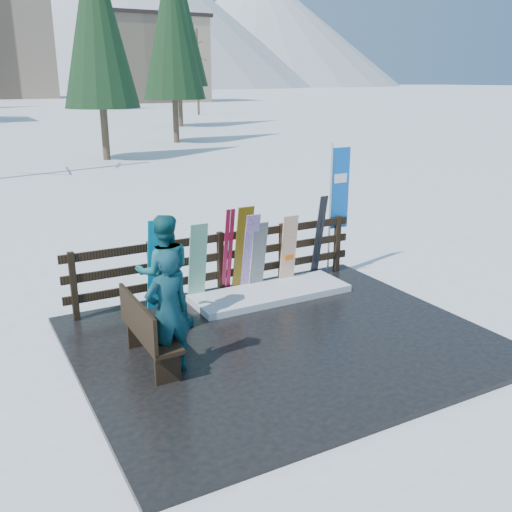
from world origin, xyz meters
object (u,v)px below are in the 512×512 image
rental_flag (338,193)px  person_front (168,312)px  person_back (164,272)px  snowboard_5 (288,250)px  snowboard_4 (258,256)px  snowboard_1 (198,263)px  snowboard_2 (243,250)px  snowboard_3 (250,253)px  bench (146,330)px  snowboard_0 (156,265)px

rental_flag → person_front: rental_flag is taller
person_front → person_back: bearing=-115.1°
snowboard_5 → rental_flag: (1.29, 0.27, 0.92)m
snowboard_4 → snowboard_1: bearing=180.0°
rental_flag → person_back: (-3.99, -1.00, -0.70)m
snowboard_2 → person_back: bearing=-157.2°
snowboard_5 → person_back: 2.81m
snowboard_3 → rental_flag: 2.29m
snowboard_2 → snowboard_3: size_ratio=1.10×
snowboard_3 → person_back: 2.03m
snowboard_3 → snowboard_4: snowboard_3 is taller
bench → snowboard_5: size_ratio=1.10×
person_back → snowboard_3: bearing=-144.9°
snowboard_0 → snowboard_2: snowboard_2 is taller
snowboard_0 → snowboard_1: (0.75, -0.00, -0.08)m
snowboard_5 → snowboard_2: bearing=180.0°
snowboard_0 → person_front: bearing=-105.0°
person_front → snowboard_5: bearing=-152.9°
bench → snowboard_2: (2.41, 1.81, 0.31)m
snowboard_5 → snowboard_0: bearing=180.0°
snowboard_5 → person_front: person_front is taller
snowboard_0 → snowboard_1: bearing=-0.0°
snowboard_5 → rental_flag: rental_flag is taller
snowboard_5 → person_back: person_back is taller
snowboard_1 → snowboard_2: size_ratio=0.87×
snowboard_0 → person_back: 0.75m
rental_flag → person_back: 4.17m
snowboard_3 → rental_flag: size_ratio=0.59×
bench → person_front: person_front is taller
snowboard_3 → snowboard_4: bearing=-0.0°
snowboard_4 → person_front: (-2.52, -2.15, 0.20)m
snowboard_3 → snowboard_5: bearing=-0.0°
snowboard_0 → snowboard_2: (1.63, 0.00, 0.02)m
bench → person_front: (0.20, -0.34, 0.34)m
bench → snowboard_2: snowboard_2 is taller
snowboard_1 → person_back: (-0.86, -0.73, 0.19)m
snowboard_3 → person_back: (-1.88, -0.73, 0.16)m
snowboard_2 → snowboard_4: snowboard_2 is taller
snowboard_5 → rental_flag: 1.61m
snowboard_4 → snowboard_5: (0.65, 0.00, 0.02)m
snowboard_1 → snowboard_2: (0.88, 0.00, 0.10)m
snowboard_2 → rental_flag: size_ratio=0.64×
snowboard_0 → person_back: person_back is taller
snowboard_2 → snowboard_1: bearing=-180.0°
snowboard_3 → snowboard_5: (0.82, -0.00, -0.07)m
snowboard_0 → person_back: bearing=-98.6°
snowboard_2 → person_front: (-2.20, -2.15, 0.03)m
snowboard_3 → person_front: (-2.35, -2.15, 0.11)m
bench → snowboard_1: (1.53, 1.81, 0.21)m
person_front → person_back: 1.50m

